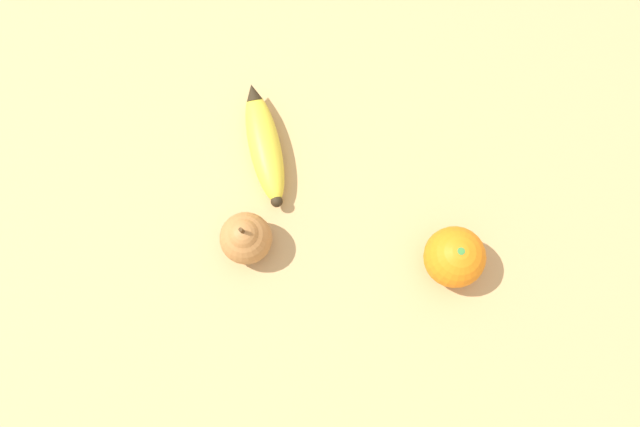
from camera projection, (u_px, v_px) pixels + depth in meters
The scene contains 4 objects.
ground_plane at pixel (363, 205), 0.83m from camera, with size 3.00×3.00×0.00m, color tan.
banana at pixel (264, 145), 0.83m from camera, with size 0.18×0.05×0.04m.
orange at pixel (454, 257), 0.78m from camera, with size 0.08×0.08×0.08m.
pear at pixel (246, 238), 0.79m from camera, with size 0.07×0.07×0.08m.
Camera 1 is at (0.20, -0.10, 0.81)m, focal length 35.00 mm.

